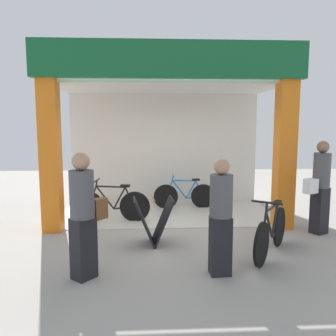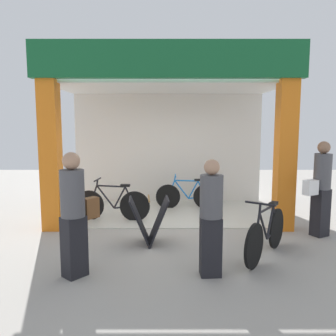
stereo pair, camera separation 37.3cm
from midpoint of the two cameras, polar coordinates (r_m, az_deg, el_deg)
ground_plane at (r=7.01m, az=-1.28°, el=-10.05°), size 17.85×17.85×0.00m
shop_facade at (r=8.02m, az=-1.59°, el=6.20°), size 5.12×2.85×3.61m
bicycle_inside_0 at (r=8.57m, az=1.53°, el=-4.49°), size 1.54×0.42×0.84m
bicycle_inside_1 at (r=7.57m, az=-10.68°, el=-5.99°), size 1.66×0.46×0.91m
bicycle_parked_0 at (r=5.77m, az=14.91°, el=-10.24°), size 1.00×1.43×0.94m
sandwich_board_sign at (r=6.08m, az=-4.22°, el=-8.74°), size 0.72×0.58×0.83m
pedestrian_0 at (r=7.05m, az=22.46°, el=-2.82°), size 0.63×0.48×1.78m
pedestrian_1 at (r=4.80m, az=6.51°, el=-7.97°), size 0.33×0.33×1.62m
pedestrian_2 at (r=4.83m, az=-15.97°, el=-7.33°), size 0.54×0.57×1.72m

